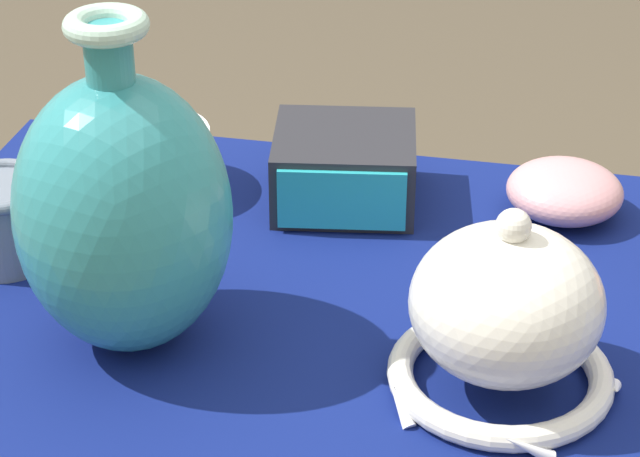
{
  "coord_description": "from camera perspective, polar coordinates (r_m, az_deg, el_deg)",
  "views": [
    {
      "loc": [
        0.14,
        -0.97,
        1.34
      ],
      "look_at": [
        -0.05,
        -0.08,
        0.81
      ],
      "focal_mm": 70.0,
      "sensor_mm": 36.0,
      "label": 1
    }
  ],
  "objects": [
    {
      "name": "pot_squat_porcelain",
      "position": [
        1.35,
        -7.92,
        3.11
      ],
      "size": [
        0.14,
        0.14,
        0.07
      ],
      "primitive_type": "cylinder",
      "color": "white",
      "rests_on": "display_table"
    },
    {
      "name": "display_table",
      "position": [
        1.21,
        2.88,
        -7.08
      ],
      "size": [
        0.97,
        0.59,
        0.7
      ],
      "color": "olive",
      "rests_on": "ground_plane"
    },
    {
      "name": "vase_tall_bulbous",
      "position": [
        1.06,
        -8.99,
        0.74
      ],
      "size": [
        0.18,
        0.18,
        0.3
      ],
      "color": "teal",
      "rests_on": "display_table"
    },
    {
      "name": "cup_wide_slate",
      "position": [
        1.24,
        -14.33,
        0.49
      ],
      "size": [
        0.1,
        0.1,
        0.09
      ],
      "color": "slate",
      "rests_on": "display_table"
    },
    {
      "name": "bowl_shallow_rose",
      "position": [
        1.31,
        11.12,
        1.69
      ],
      "size": [
        0.12,
        0.12,
        0.05
      ],
      "primitive_type": "ellipsoid",
      "color": "#D19399",
      "rests_on": "display_table"
    },
    {
      "name": "vase_dome_bell",
      "position": [
        1.03,
        8.46,
        -4.07
      ],
      "size": [
        0.2,
        0.21,
        0.17
      ],
      "color": "white",
      "rests_on": "display_table"
    },
    {
      "name": "mosaic_tile_box",
      "position": [
        1.31,
        1.12,
        2.77
      ],
      "size": [
        0.17,
        0.16,
        0.08
      ],
      "rotation": [
        0.0,
        0.0,
        0.15
      ],
      "color": "#232328",
      "rests_on": "display_table"
    }
  ]
}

